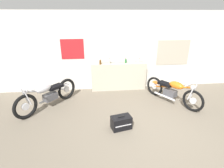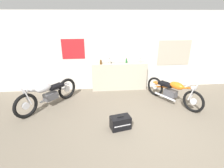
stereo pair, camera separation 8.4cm
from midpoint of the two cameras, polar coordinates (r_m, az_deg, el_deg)
name	(u,v)px [view 2 (the right image)]	position (r m, az deg, el deg)	size (l,w,h in m)	color
ground_plane	(154,136)	(4.40, 14.12, -16.22)	(24.00, 24.00, 0.00)	#706656
wall_back	(131,52)	(6.51, 6.72, 10.49)	(10.00, 0.07, 2.80)	silver
sill_counter	(119,77)	(6.49, 2.78, 2.39)	(2.01, 0.28, 1.01)	#B7AD99
bottle_leftmost	(101,62)	(6.22, -3.27, 7.22)	(0.07, 0.07, 0.20)	#5B3814
bottle_left_center	(110,61)	(6.27, -0.34, 7.38)	(0.08, 0.08, 0.20)	#B7B2A8
bottle_center	(126,61)	(6.41, 5.10, 7.58)	(0.06, 0.06, 0.19)	#23662D
bottle_right_center	(140,61)	(6.47, 9.52, 7.42)	(0.07, 0.07, 0.17)	#B7B2A8
motorcycle_silver	(48,94)	(5.59, -19.71, -3.14)	(1.48, 1.69, 0.89)	black
motorcycle_orange	(173,91)	(5.86, 19.58, -2.10)	(1.15, 1.80, 0.84)	black
hard_case_black	(120,123)	(4.44, 3.30, -12.45)	(0.54, 0.39, 0.35)	black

